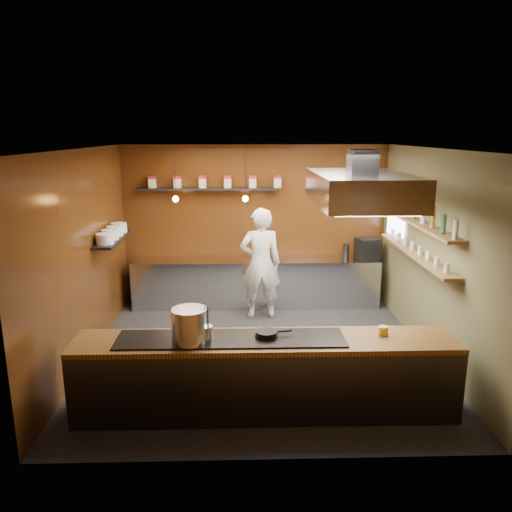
{
  "coord_description": "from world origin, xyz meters",
  "views": [
    {
      "loc": [
        -0.27,
        -6.89,
        3.22
      ],
      "look_at": [
        -0.05,
        0.4,
        1.4
      ],
      "focal_mm": 35.0,
      "sensor_mm": 36.0,
      "label": 1
    }
  ],
  "objects_px": {
    "stockpot_large": "(190,325)",
    "stockpot_small": "(188,326)",
    "extractor_hood": "(361,188)",
    "chef": "(260,264)",
    "espresso_machine": "(368,248)"
  },
  "relations": [
    {
      "from": "espresso_machine",
      "to": "chef",
      "type": "height_order",
      "value": "chef"
    },
    {
      "from": "extractor_hood",
      "to": "stockpot_small",
      "type": "bearing_deg",
      "value": -152.22
    },
    {
      "from": "extractor_hood",
      "to": "espresso_machine",
      "type": "bearing_deg",
      "value": 72.76
    },
    {
      "from": "stockpot_small",
      "to": "chef",
      "type": "xyz_separation_m",
      "value": [
        0.95,
        3.07,
        -0.09
      ]
    },
    {
      "from": "stockpot_large",
      "to": "espresso_machine",
      "type": "xyz_separation_m",
      "value": [
        2.95,
        3.87,
        -0.04
      ]
    },
    {
      "from": "stockpot_large",
      "to": "espresso_machine",
      "type": "bearing_deg",
      "value": 52.63
    },
    {
      "from": "extractor_hood",
      "to": "stockpot_large",
      "type": "bearing_deg",
      "value": -149.07
    },
    {
      "from": "stockpot_small",
      "to": "espresso_machine",
      "type": "bearing_deg",
      "value": 51.3
    },
    {
      "from": "stockpot_large",
      "to": "chef",
      "type": "xyz_separation_m",
      "value": [
        0.91,
        3.21,
        -0.15
      ]
    },
    {
      "from": "stockpot_large",
      "to": "stockpot_small",
      "type": "xyz_separation_m",
      "value": [
        -0.04,
        0.14,
        -0.06
      ]
    },
    {
      "from": "extractor_hood",
      "to": "stockpot_small",
      "type": "height_order",
      "value": "extractor_hood"
    },
    {
      "from": "stockpot_small",
      "to": "espresso_machine",
      "type": "height_order",
      "value": "espresso_machine"
    },
    {
      "from": "stockpot_large",
      "to": "stockpot_small",
      "type": "bearing_deg",
      "value": 104.47
    },
    {
      "from": "extractor_hood",
      "to": "espresso_machine",
      "type": "xyz_separation_m",
      "value": [
        0.8,
        2.58,
        -1.41
      ]
    },
    {
      "from": "extractor_hood",
      "to": "stockpot_large",
      "type": "height_order",
      "value": "extractor_hood"
    }
  ]
}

